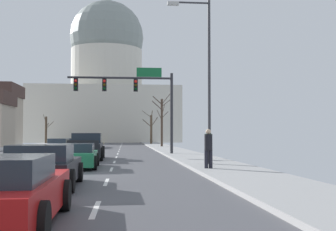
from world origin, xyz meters
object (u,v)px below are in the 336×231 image
object	(u,v)px
sedan_oncoming_00	(58,146)
pedestrian_01	(208,147)
street_lamp_right	(204,67)
pedestrian_00	(208,144)
pickup_truck_near_00	(86,148)
sedan_near_03	(1,193)
sedan_near_02	(43,167)
sedan_oncoming_01	(67,144)
sedan_near_01	(77,156)
signal_gantry	(134,91)

from	to	relation	value
sedan_oncoming_00	pedestrian_01	bearing A→B (deg)	-64.49
street_lamp_right	pedestrian_00	size ratio (longest dim) A/B	4.80
pickup_truck_near_00	pedestrian_00	distance (m)	9.52
street_lamp_right	sedan_near_03	world-z (taller)	street_lamp_right
sedan_oncoming_00	pedestrian_00	size ratio (longest dim) A/B	2.63
pickup_truck_near_00	pedestrian_01	bearing A→B (deg)	-58.37
street_lamp_right	sedan_near_02	world-z (taller)	street_lamp_right
pedestrian_00	pickup_truck_near_00	bearing A→B (deg)	133.21
sedan_oncoming_01	street_lamp_right	bearing A→B (deg)	-68.93
sedan_oncoming_00	pedestrian_00	world-z (taller)	pedestrian_00
pickup_truck_near_00	sedan_oncoming_00	world-z (taller)	pickup_truck_near_00
sedan_near_02	pedestrian_00	distance (m)	10.06
street_lamp_right	sedan_near_01	size ratio (longest dim) A/B	1.78
street_lamp_right	sedan_oncoming_00	bearing A→B (deg)	119.91
sedan_near_01	sedan_near_02	xyz separation A→B (m)	(-0.18, -7.46, 0.05)
pickup_truck_near_00	pedestrian_01	world-z (taller)	pedestrian_01
sedan_near_01	sedan_oncoming_00	bearing A→B (deg)	101.65
sedan_near_03	sedan_oncoming_01	size ratio (longest dim) A/B	1.06
signal_gantry	sedan_near_03	distance (m)	25.46
pickup_truck_near_00	sedan_near_02	distance (m)	14.64
sedan_near_03	pedestrian_01	size ratio (longest dim) A/B	2.79
sedan_oncoming_01	pedestrian_01	distance (m)	30.05
street_lamp_right	pedestrian_01	world-z (taller)	street_lamp_right
signal_gantry	sedan_near_01	bearing A→B (deg)	-103.44
pedestrian_00	pedestrian_01	distance (m)	2.82
signal_gantry	street_lamp_right	bearing A→B (deg)	-74.74
street_lamp_right	pedestrian_01	distance (m)	4.72
signal_gantry	sedan_oncoming_00	bearing A→B (deg)	142.79
sedan_near_03	street_lamp_right	bearing A→B (deg)	65.93
sedan_near_03	sedan_oncoming_00	bearing A→B (deg)	96.90
street_lamp_right	pickup_truck_near_00	size ratio (longest dim) A/B	1.50
sedan_near_01	pedestrian_00	xyz separation A→B (m)	(6.28, 0.24, 0.53)
street_lamp_right	pedestrian_00	distance (m)	3.82
sedan_near_01	sedan_near_03	world-z (taller)	sedan_near_03
pedestrian_01	pedestrian_00	bearing A→B (deg)	78.97
sedan_oncoming_00	pedestrian_01	size ratio (longest dim) A/B	2.67
sedan_oncoming_01	sedan_near_03	bearing A→B (deg)	-84.12
signal_gantry	pedestrian_00	bearing A→B (deg)	-73.70
sedan_near_03	sedan_oncoming_00	distance (m)	29.96
street_lamp_right	sedan_near_02	xyz separation A→B (m)	(-6.23, -7.67, -4.29)
pickup_truck_near_00	sedan_oncoming_00	xyz separation A→B (m)	(-3.21, 9.56, -0.15)
pedestrian_00	sedan_oncoming_00	bearing A→B (deg)	120.53
pickup_truck_near_00	sedan_near_03	size ratio (longest dim) A/B	1.16
sedan_near_03	sedan_oncoming_01	xyz separation A→B (m)	(-4.01, 38.96, -0.02)
pickup_truck_near_00	sedan_oncoming_01	distance (m)	19.12
sedan_near_01	sedan_near_02	distance (m)	7.46
sedan_near_03	pedestrian_01	bearing A→B (deg)	61.97
signal_gantry	pickup_truck_near_00	xyz separation A→B (m)	(-3.09, -4.77, -4.07)
sedan_oncoming_00	signal_gantry	bearing A→B (deg)	-37.21
street_lamp_right	sedan_oncoming_01	size ratio (longest dim) A/B	1.84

